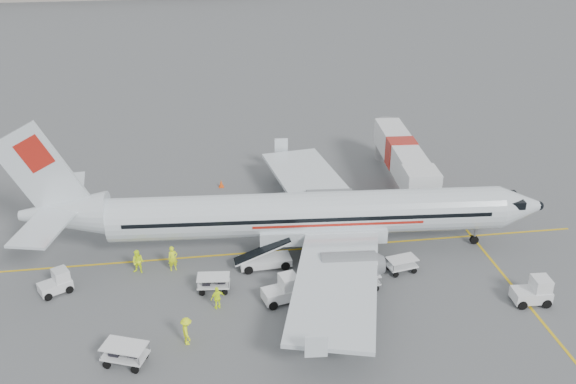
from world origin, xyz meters
The scene contains 19 objects.
ground centered at (0.00, 0.00, 0.00)m, with size 360.00×360.00×0.00m, color #56595B.
stripe_lead centered at (0.00, 0.00, 0.01)m, with size 44.00×0.20×0.01m, color yellow.
stripe_cross centered at (14.00, -8.00, 0.01)m, with size 0.20×20.00×0.01m, color yellow.
aircraft centered at (1.12, -0.18, 5.15)m, with size 37.34×29.27×10.29m, color white, non-canonical shape.
jet_bridge centered at (11.27, 9.92, 2.13)m, with size 3.05×16.26×4.27m, color white, non-canonical shape.
belt_loader centered at (-2.22, -2.00, 1.30)m, with size 4.81×1.80×2.61m, color white, non-canonical shape.
tug_fore centered at (14.22, -8.83, 0.91)m, with size 2.36×1.35×1.83m, color white, non-canonical shape.
tug_mid centered at (-1.69, -6.32, 0.90)m, with size 2.34×1.34×1.81m, color white, non-canonical shape.
tug_aft centered at (-16.31, -3.17, 0.79)m, with size 2.06×1.18×1.59m, color white, non-canonical shape.
cart_loaded_a centered at (-11.17, -10.98, 0.64)m, with size 2.44×1.45×1.28m, color white, non-canonical shape.
cart_loaded_b centered at (-5.95, -4.46, 0.56)m, with size 2.14×1.26×1.11m, color white, non-canonical shape.
cart_empty_a centered at (3.92, -5.65, 0.56)m, with size 2.14×1.27×1.12m, color white, non-canonical shape.
cart_empty_b centered at (7.12, -4.04, 0.54)m, with size 2.05×1.21×1.07m, color white, non-canonical shape.
cone_nose centered at (17.98, 4.35, 0.34)m, with size 0.42×0.42×0.69m, color #FF5210.
cone_port centered at (-4.59, 11.73, 0.36)m, with size 0.44×0.44×0.71m, color #FF5210.
crew_a centered at (-8.63, -1.50, 0.92)m, with size 0.67×0.44×1.85m, color #DEFA15.
crew_b centered at (-11.01, -1.50, 0.88)m, with size 0.85×0.67×1.76m, color #DEFA15.
crew_c centered at (-7.73, -9.73, 0.90)m, with size 1.16×0.67×1.79m, color #DEFA15.
crew_d centered at (-5.78, -6.48, 0.79)m, with size 0.93×0.39×1.58m, color #DEFA15.
Camera 1 is at (-6.30, -40.47, 24.39)m, focal length 40.00 mm.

